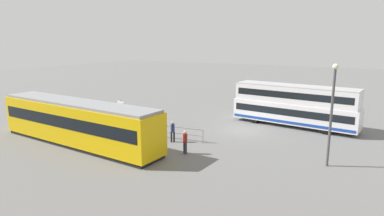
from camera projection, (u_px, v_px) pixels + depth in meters
ground_plane at (244, 130)px, 29.20m from camera, size 160.00×160.00×0.00m
double_decker_bus at (294, 105)px, 30.16m from camera, size 11.57×3.66×3.86m
tram_yellow at (77, 122)px, 24.88m from camera, size 15.45×3.42×3.38m
pedestrian_near_railing at (173, 130)px, 25.53m from camera, size 0.45×0.45×1.69m
pedestrian_crossing at (185, 141)px, 22.85m from camera, size 0.42×0.42×1.69m
pedestrian_railing at (156, 128)px, 26.87m from camera, size 8.28×1.19×1.08m
info_sign at (121, 109)px, 29.72m from camera, size 0.98×0.27×2.58m
street_lamp at (332, 107)px, 20.02m from camera, size 0.36×0.36×6.52m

